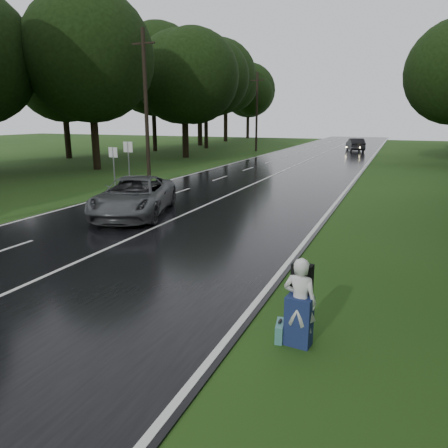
% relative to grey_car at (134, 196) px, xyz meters
% --- Properties ---
extents(ground, '(160.00, 160.00, 0.00)m').
position_rel_grey_car_xyz_m(ground, '(1.98, -8.03, -0.86)').
color(ground, '#224213').
rests_on(ground, ground).
extents(road, '(12.00, 140.00, 0.04)m').
position_rel_grey_car_xyz_m(road, '(1.98, 11.97, -0.84)').
color(road, black).
rests_on(road, ground).
extents(lane_center, '(0.12, 140.00, 0.01)m').
position_rel_grey_car_xyz_m(lane_center, '(1.98, 11.97, -0.82)').
color(lane_center, silver).
rests_on(lane_center, road).
extents(grey_car, '(4.44, 6.47, 1.64)m').
position_rel_grey_car_xyz_m(grey_car, '(0.00, 0.00, 0.00)').
color(grey_car, '#494B4E').
rests_on(grey_car, road).
extents(far_car, '(2.87, 5.09, 1.59)m').
position_rel_grey_car_xyz_m(far_car, '(5.15, 41.11, -0.03)').
color(far_car, black).
rests_on(far_car, road).
extents(hitchhiker, '(0.67, 0.62, 1.74)m').
position_rel_grey_car_xyz_m(hitchhiker, '(9.08, -8.01, -0.05)').
color(hitchhiker, silver).
rests_on(hitchhiker, ground).
extents(suitcase, '(0.22, 0.51, 0.35)m').
position_rel_grey_car_xyz_m(suitcase, '(8.71, -7.96, -0.69)').
color(suitcase, teal).
rests_on(suitcase, ground).
extents(utility_pole_mid, '(1.80, 0.28, 10.14)m').
position_rel_grey_car_xyz_m(utility_pole_mid, '(-6.52, 11.47, -0.86)').
color(utility_pole_mid, black).
rests_on(utility_pole_mid, ground).
extents(utility_pole_far, '(1.80, 0.28, 9.53)m').
position_rel_grey_car_xyz_m(utility_pole_far, '(-6.52, 36.65, -0.86)').
color(utility_pole_far, black).
rests_on(utility_pole_far, ground).
extents(road_sign_a, '(0.59, 0.10, 2.48)m').
position_rel_grey_car_xyz_m(road_sign_a, '(-5.22, 5.63, -0.86)').
color(road_sign_a, white).
rests_on(road_sign_a, ground).
extents(road_sign_b, '(0.65, 0.10, 2.72)m').
position_rel_grey_car_xyz_m(road_sign_b, '(-5.22, 7.16, -0.86)').
color(road_sign_b, white).
rests_on(road_sign_b, ground).
extents(tree_left_d, '(9.61, 9.61, 15.01)m').
position_rel_grey_car_xyz_m(tree_left_d, '(-12.62, 13.22, -0.86)').
color(tree_left_d, black).
rests_on(tree_left_d, ground).
extents(tree_left_e, '(8.94, 8.94, 13.97)m').
position_rel_grey_car_xyz_m(tree_left_e, '(-10.72, 25.45, -0.86)').
color(tree_left_e, black).
rests_on(tree_left_e, ground).
extents(tree_left_f, '(10.43, 10.43, 16.30)m').
position_rel_grey_car_xyz_m(tree_left_f, '(-14.48, 38.81, -0.86)').
color(tree_left_f, black).
rests_on(tree_left_f, ground).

